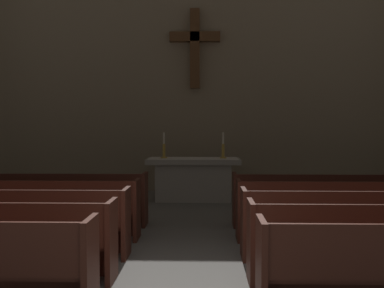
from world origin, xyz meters
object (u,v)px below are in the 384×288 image
Objects in this scene: pew_left_row_5 at (43,199)px; pew_right_row_3 at (381,224)px; pew_left_row_4 at (22,209)px; pew_right_row_5 at (338,200)px; candlestick_left at (164,150)px; candlestick_right at (223,150)px; pew_right_row_4 at (357,211)px; altar at (193,178)px.

pew_right_row_3 is at bearing -20.82° from pew_left_row_5.
pew_left_row_4 is 5.36m from pew_right_row_5.
pew_left_row_5 is at bearing -124.85° from candlestick_left.
pew_left_row_5 is at bearing -140.20° from candlestick_right.
candlestick_left is at bearing 131.42° from pew_right_row_4.
pew_right_row_4 is at bearing -62.90° from candlestick_right.
candlestick_right reaches higher than pew_left_row_4.
pew_right_row_3 is 5.46m from altar.
pew_left_row_4 is 5.27m from pew_right_row_4.
pew_right_row_4 is 4.31m from candlestick_right.
candlestick_left is at bearing 180.00° from altar.
pew_left_row_5 is 5.36m from pew_right_row_4.
altar is at bearing 46.52° from pew_left_row_5.
pew_left_row_5 is at bearing 180.00° from pew_right_row_5.
candlestick_right is (-1.93, 2.78, 0.72)m from pew_right_row_5.
pew_left_row_5 is 6.10× the size of candlestick_left.
pew_left_row_5 is 1.69× the size of altar.
pew_right_row_5 is at bearing 10.76° from pew_left_row_4.
altar is (2.63, 3.78, 0.06)m from pew_left_row_4.
pew_right_row_4 is at bearing -48.58° from candlestick_left.
pew_right_row_4 is at bearing -55.12° from altar.
altar is at bearing 55.12° from pew_left_row_4.
candlestick_right reaches higher than pew_right_row_3.
pew_right_row_5 is 3.46m from candlestick_right.
candlestick_left is at bearing 62.90° from pew_left_row_4.
pew_right_row_4 is 1.00× the size of pew_right_row_5.
pew_right_row_5 is 3.83m from altar.
altar is at bearing 133.48° from pew_right_row_5.
pew_left_row_5 is at bearing 169.24° from pew_right_row_4.
pew_right_row_4 is at bearing -90.00° from pew_right_row_5.
pew_right_row_3 is 6.10× the size of candlestick_left.
pew_right_row_4 is (0.00, 1.00, 0.00)m from pew_right_row_3.
pew_right_row_5 is at bearing -39.80° from candlestick_left.
candlestick_right is (3.33, 3.78, 0.72)m from pew_left_row_4.
pew_right_row_5 is 4.40m from candlestick_left.
pew_left_row_4 is 1.00× the size of pew_right_row_3.
pew_right_row_3 is at bearing -67.97° from candlestick_right.
pew_left_row_4 and pew_left_row_5 have the same top height.
pew_left_row_4 is 6.10× the size of candlestick_right.
pew_left_row_4 is at bearing -124.88° from altar.
candlestick_right reaches higher than pew_right_row_5.
pew_left_row_4 is at bearing -90.00° from pew_left_row_5.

